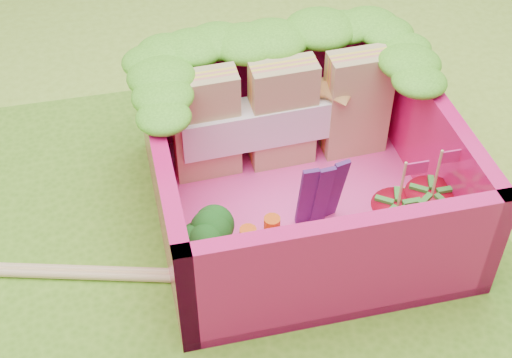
{
  "coord_description": "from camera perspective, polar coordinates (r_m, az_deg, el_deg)",
  "views": [
    {
      "loc": [
        -0.32,
        -2.12,
        2.41
      ],
      "look_at": [
        0.21,
        0.14,
        0.28
      ],
      "focal_mm": 50.0,
      "sensor_mm": 36.0,
      "label": 1
    }
  ],
  "objects": [
    {
      "name": "bento_box",
      "position": [
        3.18,
        3.67,
        0.91
      ],
      "size": [
        1.3,
        1.3,
        0.55
      ],
      "color": "#DE1263",
      "rests_on": "placemat"
    },
    {
      "name": "ground",
      "position": [
        3.23,
        -3.06,
        -5.88
      ],
      "size": [
        14.0,
        14.0,
        0.0
      ],
      "primitive_type": "plane",
      "color": "#90B834",
      "rests_on": "ground"
    },
    {
      "name": "strawberry_right",
      "position": [
        3.2,
        13.61,
        -2.55
      ],
      "size": [
        0.23,
        0.23,
        0.47
      ],
      "color": "red",
      "rests_on": "bento_floor"
    },
    {
      "name": "bento_floor",
      "position": [
        3.35,
        3.48,
        -2.29
      ],
      "size": [
        1.3,
        1.3,
        0.05
      ],
      "primitive_type": "cube",
      "color": "#FF41A1",
      "rests_on": "placemat"
    },
    {
      "name": "carrot_sticks",
      "position": [
        2.96,
        0.28,
        -5.43
      ],
      "size": [
        0.19,
        0.13,
        0.28
      ],
      "color": "orange",
      "rests_on": "bento_floor"
    },
    {
      "name": "purple_wedges",
      "position": [
        3.11,
        5.25,
        -1.19
      ],
      "size": [
        0.2,
        0.05,
        0.38
      ],
      "color": "#421856",
      "rests_on": "bento_floor"
    },
    {
      "name": "broccoli",
      "position": [
        2.94,
        -3.76,
        -4.48
      ],
      "size": [
        0.33,
        0.33,
        0.26
      ],
      "color": "#578E44",
      "rests_on": "bento_floor"
    },
    {
      "name": "strawberry_left",
      "position": [
        3.12,
        11.04,
        -3.48
      ],
      "size": [
        0.23,
        0.23,
        0.47
      ],
      "color": "red",
      "rests_on": "bento_floor"
    },
    {
      "name": "snap_peas",
      "position": [
        3.26,
        11.45,
        -3.52
      ],
      "size": [
        0.6,
        0.51,
        0.05
      ],
      "color": "green",
      "rests_on": "bento_floor"
    },
    {
      "name": "placemat",
      "position": [
        3.22,
        -3.07,
        -5.71
      ],
      "size": [
        2.6,
        2.6,
        0.03
      ],
      "primitive_type": "cube",
      "color": "#5C9922",
      "rests_on": "ground"
    },
    {
      "name": "lettuce_ruffle",
      "position": [
        3.34,
        1.67,
        10.46
      ],
      "size": [
        1.43,
        0.76,
        0.11
      ],
      "color": "#3E941A",
      "rests_on": "bento_box"
    },
    {
      "name": "sandwich_stack",
      "position": [
        3.4,
        2.26,
        5.17
      ],
      "size": [
        1.06,
        0.21,
        0.55
      ],
      "color": "tan",
      "rests_on": "bento_floor"
    }
  ]
}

